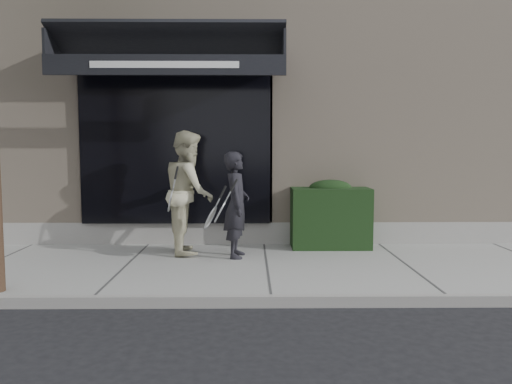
{
  "coord_description": "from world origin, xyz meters",
  "views": [
    {
      "loc": [
        -0.23,
        -7.02,
        1.79
      ],
      "look_at": [
        -0.15,
        0.6,
        1.11
      ],
      "focal_mm": 35.0,
      "sensor_mm": 36.0,
      "label": 1
    }
  ],
  "objects": [
    {
      "name": "ground",
      "position": [
        0.0,
        0.0,
        0.0
      ],
      "size": [
        80.0,
        80.0,
        0.0
      ],
      "primitive_type": "plane",
      "color": "black",
      "rests_on": "ground"
    },
    {
      "name": "sidewalk",
      "position": [
        0.0,
        0.0,
        0.06
      ],
      "size": [
        20.0,
        3.0,
        0.12
      ],
      "primitive_type": "cube",
      "color": "gray",
      "rests_on": "ground"
    },
    {
      "name": "curb",
      "position": [
        0.0,
        -1.55,
        0.07
      ],
      "size": [
        20.0,
        0.1,
        0.14
      ],
      "primitive_type": "cube",
      "color": "gray",
      "rests_on": "ground"
    },
    {
      "name": "building_facade",
      "position": [
        -0.01,
        4.96,
        2.74
      ],
      "size": [
        14.3,
        8.04,
        5.64
      ],
      "color": "#C8B298",
      "rests_on": "ground"
    },
    {
      "name": "hedge",
      "position": [
        1.1,
        1.25,
        0.66
      ],
      "size": [
        1.3,
        0.7,
        1.14
      ],
      "color": "black",
      "rests_on": "sidewalk"
    },
    {
      "name": "pedestrian_front",
      "position": [
        -0.45,
        0.49,
        0.92
      ],
      "size": [
        0.68,
        0.83,
        1.61
      ],
      "color": "black",
      "rests_on": "sidewalk"
    },
    {
      "name": "pedestrian_back",
      "position": [
        -1.21,
        0.83,
        1.09
      ],
      "size": [
        0.88,
        1.05,
        1.93
      ],
      "color": "beige",
      "rests_on": "sidewalk"
    }
  ]
}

